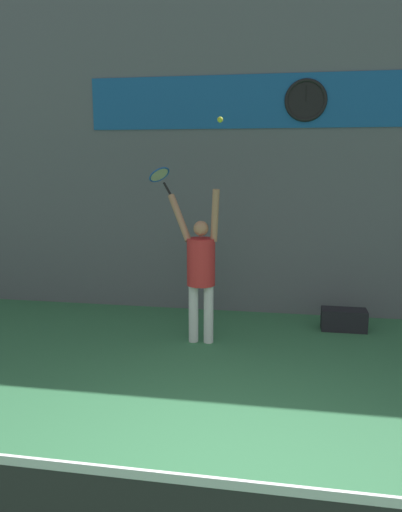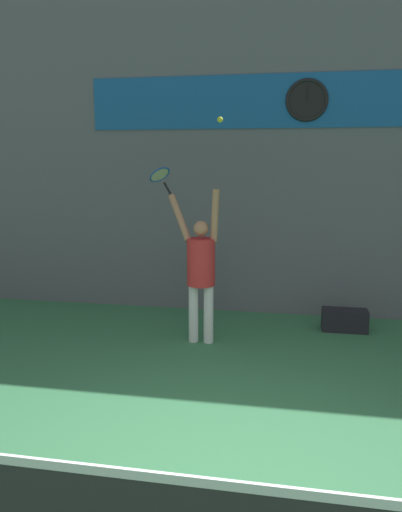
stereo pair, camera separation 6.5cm
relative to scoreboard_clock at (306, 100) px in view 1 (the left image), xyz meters
name	(u,v)px [view 1 (the left image)]	position (x,y,z in m)	size (l,w,h in m)	color
ground_plane	(223,503)	(-0.61, -4.60, -3.27)	(18.00, 18.00, 0.00)	#387A4C
back_wall	(263,154)	(-0.61, 0.08, -0.77)	(18.00, 0.10, 5.00)	slate
sponsor_banner	(264,101)	(-0.61, 0.02, 0.00)	(5.36, 0.02, 0.78)	#195B9E
scoreboard_clock	(306,100)	(0.00, 0.00, 0.00)	(0.62, 0.06, 0.62)	black
tennis_player	(201,267)	(-1.31, -1.44, -2.24)	(0.77, 0.47, 2.05)	white
tennis_racket	(160,176)	(-1.94, -1.08, -1.07)	(0.40, 0.39, 0.39)	black
tennis_ball	(220,120)	(-1.06, -1.54, -0.38)	(0.07, 0.07, 0.07)	#CCDB2D
equipment_bag	(344,320)	(0.64, -0.62, -3.12)	(0.64, 0.30, 0.31)	black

